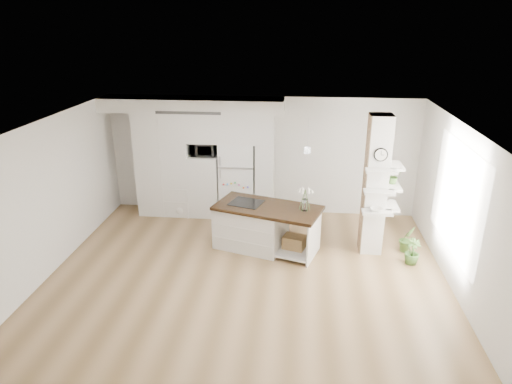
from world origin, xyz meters
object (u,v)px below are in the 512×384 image
at_px(floor_plant_a, 407,239).
at_px(bookshelf, 178,203).
at_px(kitchen_island, 257,225).
at_px(refrigerator, 238,179).

bearing_deg(floor_plant_a, bookshelf, 165.39).
height_order(kitchen_island, bookshelf, kitchen_island).
bearing_deg(bookshelf, floor_plant_a, -12.37).
height_order(refrigerator, bookshelf, refrigerator).
xyz_separation_m(kitchen_island, bookshelf, (-1.95, 1.37, -0.17)).
bearing_deg(floor_plant_a, refrigerator, 157.51).
xyz_separation_m(kitchen_island, floor_plant_a, (2.94, 0.10, -0.21)).
bearing_deg(kitchen_island, floor_plant_a, 19.29).
distance_m(kitchen_island, floor_plant_a, 2.94).
xyz_separation_m(refrigerator, kitchen_island, (0.59, -1.56, -0.40)).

